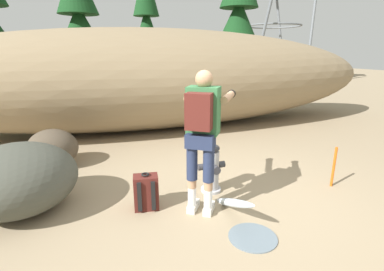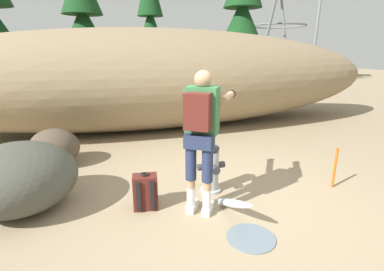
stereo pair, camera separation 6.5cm
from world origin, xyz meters
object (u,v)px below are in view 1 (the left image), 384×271
at_px(utility_worker, 203,125).
at_px(boulder_mid, 53,148).
at_px(fire_hydrant, 211,169).
at_px(spare_backpack, 146,192).
at_px(boulder_large, 19,179).
at_px(survey_stake, 334,167).

xyz_separation_m(utility_worker, boulder_mid, (-1.89, 2.18, -0.77)).
height_order(fire_hydrant, boulder_mid, fire_hydrant).
height_order(fire_hydrant, spare_backpack, fire_hydrant).
height_order(fire_hydrant, utility_worker, utility_worker).
xyz_separation_m(boulder_large, survey_stake, (4.12, -0.73, -0.13)).
xyz_separation_m(spare_backpack, survey_stake, (2.67, -0.29, 0.08)).
height_order(spare_backpack, survey_stake, survey_stake).
bearing_deg(spare_backpack, fire_hydrant, -71.73).
height_order(fire_hydrant, boulder_large, boulder_large).
bearing_deg(boulder_large, fire_hydrant, -6.77).
height_order(boulder_large, survey_stake, boulder_large).
bearing_deg(survey_stake, boulder_large, 169.95).
distance_m(utility_worker, boulder_large, 2.31).
xyz_separation_m(boulder_mid, survey_stake, (3.91, -2.21, -0.02)).
distance_m(boulder_large, survey_stake, 4.19).
bearing_deg(boulder_large, utility_worker, -18.35).
bearing_deg(boulder_large, survey_stake, -10.05).
relative_size(spare_backpack, survey_stake, 0.78).
distance_m(fire_hydrant, boulder_mid, 2.81).
bearing_deg(survey_stake, spare_backpack, 173.84).
xyz_separation_m(utility_worker, boulder_large, (-2.10, 0.70, -0.66)).
relative_size(boulder_mid, survey_stake, 1.43).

